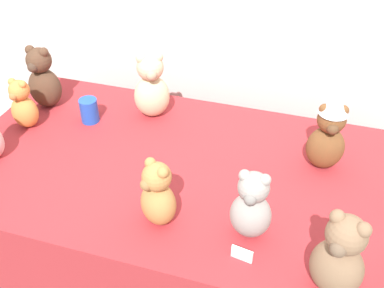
% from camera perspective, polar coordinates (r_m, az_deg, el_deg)
% --- Properties ---
extents(display_table, '(1.90, 0.99, 0.77)m').
position_cam_1_polar(display_table, '(2.00, 0.00, -11.45)').
color(display_table, maroon).
rests_on(display_table, ground_plane).
extents(teddy_bear_sand, '(0.20, 0.19, 0.31)m').
position_cam_1_polar(teddy_bear_sand, '(1.96, -5.28, 7.32)').
color(teddy_bear_sand, '#CCB78E').
rests_on(teddy_bear_sand, display_table).
extents(teddy_bear_caramel, '(0.17, 0.16, 0.26)m').
position_cam_1_polar(teddy_bear_caramel, '(1.45, -4.47, -6.65)').
color(teddy_bear_caramel, '#B27A42').
rests_on(teddy_bear_caramel, display_table).
extents(teddy_bear_cocoa, '(0.16, 0.14, 0.30)m').
position_cam_1_polar(teddy_bear_cocoa, '(2.14, -18.73, 7.95)').
color(teddy_bear_cocoa, '#4C3323').
rests_on(teddy_bear_cocoa, display_table).
extents(teddy_bear_chestnut, '(0.16, 0.14, 0.32)m').
position_cam_1_polar(teddy_bear_chestnut, '(1.73, 17.25, 1.28)').
color(teddy_bear_chestnut, brown).
rests_on(teddy_bear_chestnut, display_table).
extents(teddy_bear_ash, '(0.14, 0.12, 0.27)m').
position_cam_1_polar(teddy_bear_ash, '(1.42, 7.70, -8.07)').
color(teddy_bear_ash, gray).
rests_on(teddy_bear_ash, display_table).
extents(teddy_bear_mocha, '(0.19, 0.18, 0.30)m').
position_cam_1_polar(teddy_bear_mocha, '(1.32, 18.54, -13.79)').
color(teddy_bear_mocha, '#7F6047').
rests_on(teddy_bear_mocha, display_table).
extents(teddy_bear_ginger, '(0.13, 0.11, 0.23)m').
position_cam_1_polar(teddy_bear_ginger, '(2.03, -21.05, 4.72)').
color(teddy_bear_ginger, '#D17F3D').
rests_on(teddy_bear_ginger, display_table).
extents(party_cup_blue, '(0.08, 0.08, 0.11)m').
position_cam_1_polar(party_cup_blue, '(2.01, -13.18, 4.26)').
color(party_cup_blue, blue).
rests_on(party_cup_blue, display_table).
extents(name_card_front_middle, '(0.07, 0.02, 0.05)m').
position_cam_1_polar(name_card_front_middle, '(1.42, 6.50, -13.99)').
color(name_card_front_middle, white).
rests_on(name_card_front_middle, display_table).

